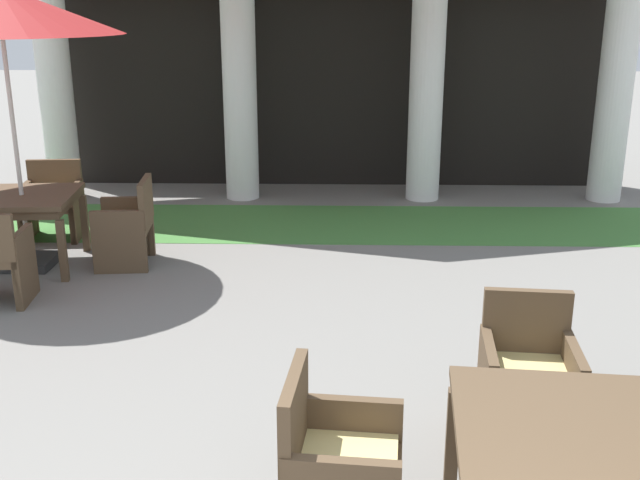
% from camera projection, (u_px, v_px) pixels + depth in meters
% --- Properties ---
extents(lawn_strip, '(10.45, 1.70, 0.01)m').
position_uv_depth(lawn_strip, '(331.00, 223.00, 9.25)').
color(lawn_strip, '#47843D').
rests_on(lawn_strip, ground).
extents(patio_table_near_foreground, '(1.11, 1.11, 0.75)m').
position_uv_depth(patio_table_near_foreground, '(23.00, 204.00, 7.57)').
color(patio_table_near_foreground, brown).
rests_on(patio_table_near_foreground, ground).
extents(patio_chair_near_foreground_east, '(0.59, 0.66, 0.89)m').
position_uv_depth(patio_chair_near_foreground_east, '(127.00, 226.00, 7.71)').
color(patio_chair_near_foreground_east, brown).
rests_on(patio_chair_near_foreground_east, ground).
extents(patio_chair_near_foreground_north, '(0.68, 0.62, 0.87)m').
position_uv_depth(patio_chair_near_foreground_north, '(52.00, 204.00, 8.61)').
color(patio_chair_near_foreground_north, brown).
rests_on(patio_chair_near_foreground_north, ground).
extents(patio_table_mid_right, '(1.11, 1.11, 0.75)m').
position_uv_depth(patio_table_mid_right, '(565.00, 440.00, 3.48)').
color(patio_table_mid_right, brown).
rests_on(patio_table_mid_right, ground).
extents(patio_chair_mid_right_west, '(0.60, 0.66, 0.91)m').
position_uv_depth(patio_chair_mid_right_west, '(337.00, 470.00, 3.67)').
color(patio_chair_mid_right_west, brown).
rests_on(patio_chair_mid_right_west, ground).
extents(patio_chair_mid_right_north, '(0.61, 0.64, 0.90)m').
position_uv_depth(patio_chair_mid_right_north, '(528.00, 380.00, 4.55)').
color(patio_chair_mid_right_north, brown).
rests_on(patio_chair_mid_right_north, ground).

